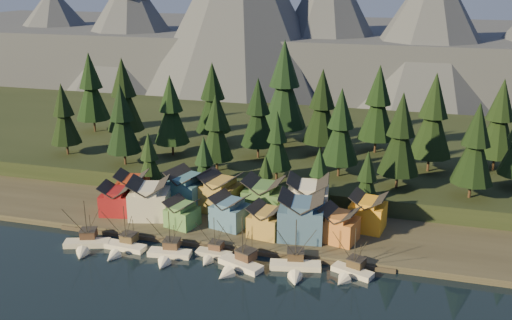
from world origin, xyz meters
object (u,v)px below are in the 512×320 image
(house_front_0, at_px, (117,198))
(house_back_0, at_px, (132,187))
(boat_1, at_px, (122,242))
(boat_2, at_px, (168,249))
(boat_5, at_px, (295,261))
(house_back_1, at_px, (188,188))
(boat_3, at_px, (212,249))
(boat_6, at_px, (351,266))
(boat_0, at_px, (85,239))
(house_front_1, at_px, (149,197))
(boat_4, at_px, (237,259))

(house_front_0, height_order, house_back_0, house_back_0)
(boat_1, height_order, boat_2, boat_2)
(boat_5, distance_m, house_back_1, 40.81)
(boat_3, distance_m, house_front_0, 33.18)
(house_back_1, bearing_deg, boat_2, -63.40)
(house_front_0, bearing_deg, boat_2, -48.05)
(boat_2, distance_m, boat_5, 28.28)
(boat_5, xyz_separation_m, boat_6, (11.42, 1.09, 0.01))
(house_front_0, distance_m, house_back_0, 7.04)
(boat_3, xyz_separation_m, boat_5, (18.96, -0.99, 0.30))
(house_back_1, bearing_deg, boat_6, -11.29)
(boat_0, relative_size, boat_1, 1.06)
(boat_6, xyz_separation_m, house_back_0, (-59.94, 20.07, 3.78))
(boat_6, bearing_deg, house_front_1, -173.60)
(boat_0, relative_size, boat_3, 1.22)
(boat_0, height_order, house_front_1, house_front_1)
(boat_4, relative_size, house_back_0, 1.35)
(boat_4, height_order, boat_6, boat_4)
(boat_0, distance_m, house_back_1, 29.82)
(house_back_1, bearing_deg, boat_4, -35.19)
(boat_0, bearing_deg, boat_4, -18.10)
(boat_2, relative_size, boat_6, 1.03)
(boat_0, xyz_separation_m, boat_1, (8.72, 0.90, -0.15))
(boat_5, bearing_deg, boat_6, -5.87)
(boat_3, bearing_deg, boat_1, -168.95)
(boat_1, height_order, boat_3, boat_1)
(boat_4, height_order, house_back_0, boat_4)
(boat_3, height_order, house_back_0, house_back_0)
(boat_2, height_order, house_front_1, house_front_1)
(boat_6, height_order, house_back_0, boat_6)
(house_back_1, bearing_deg, boat_3, -41.82)
(house_front_0, distance_m, house_front_1, 8.90)
(boat_1, height_order, boat_6, boat_1)
(house_front_0, bearing_deg, house_front_1, -8.42)
(boat_4, xyz_separation_m, boat_5, (11.99, 2.57, -0.23))
(house_front_0, bearing_deg, house_back_0, 74.08)
(boat_0, relative_size, boat_4, 0.96)
(boat_6, relative_size, house_front_1, 1.00)
(boat_6, bearing_deg, boat_1, -155.94)
(boat_4, xyz_separation_m, boat_6, (23.40, 3.65, -0.21))
(boat_4, xyz_separation_m, house_back_1, (-21.51, 25.43, 4.31))
(boat_0, bearing_deg, boat_2, -16.27)
(boat_1, relative_size, boat_5, 0.94)
(boat_0, relative_size, house_front_1, 1.06)
(boat_1, xyz_separation_m, house_back_0, (-8.94, 22.88, 3.89))
(boat_0, relative_size, house_front_0, 1.34)
(boat_0, bearing_deg, house_back_1, 41.64)
(boat_0, bearing_deg, boat_5, -15.08)
(boat_5, distance_m, house_back_0, 53.07)
(boat_0, height_order, boat_2, boat_0)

